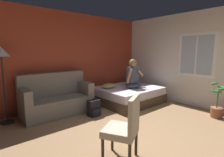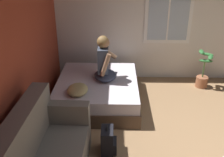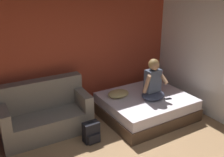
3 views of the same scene
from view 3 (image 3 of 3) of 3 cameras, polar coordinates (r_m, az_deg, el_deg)
name	(u,v)px [view 3 (image 3 of 3)]	position (r m, az deg, el deg)	size (l,w,h in m)	color
wall_back_accent	(57,57)	(5.65, -11.79, 4.70)	(10.53, 0.16, 2.70)	#993823
bed	(146,106)	(5.88, 7.34, -6.02)	(1.86, 1.60, 0.48)	#4C3828
couch	(45,114)	(5.37, -14.40, -7.52)	(1.72, 0.87, 1.04)	slate
person_seated	(153,83)	(5.57, 8.96, -0.94)	(0.53, 0.45, 0.88)	#383D51
backpack	(91,133)	(5.03, -4.50, -11.65)	(0.30, 0.23, 0.46)	black
throw_pillow	(118,94)	(5.69, 1.37, -3.32)	(0.48, 0.36, 0.14)	tan
cell_phone	(168,99)	(5.74, 12.11, -4.32)	(0.07, 0.14, 0.01)	black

